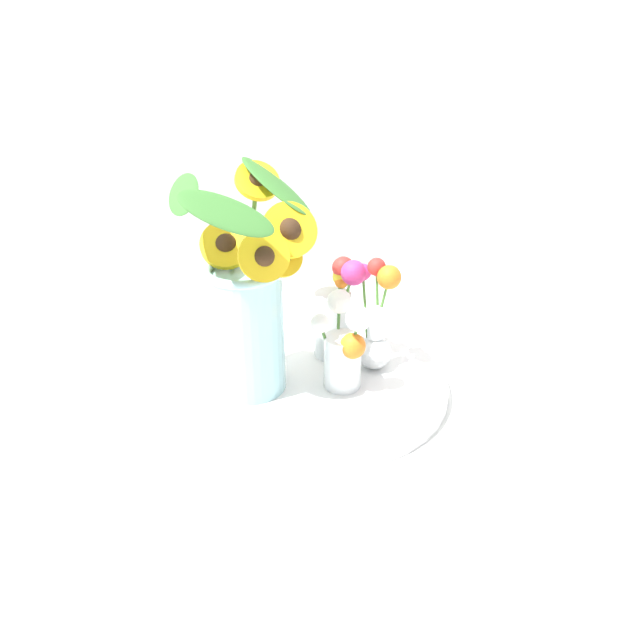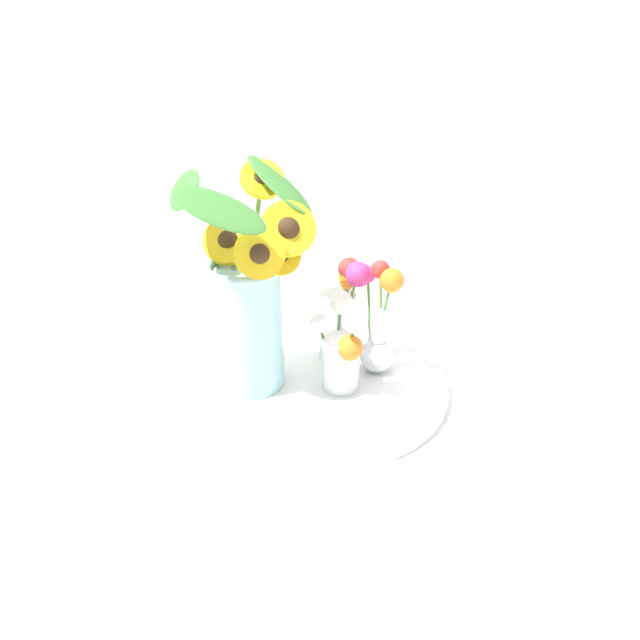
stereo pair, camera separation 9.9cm
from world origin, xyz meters
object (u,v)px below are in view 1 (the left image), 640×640
object	(u,v)px
serving_tray	(320,384)
vase_small_back	(336,310)
mason_jar_sunflowers	(248,309)
vase_small_center	(344,346)
vase_bulb_right	(376,324)

from	to	relation	value
serving_tray	vase_small_back	distance (m)	0.13
mason_jar_sunflowers	vase_small_back	distance (m)	0.18
mason_jar_sunflowers	vase_small_center	xyz separation A→B (m)	(0.14, -0.04, -0.07)
serving_tray	vase_small_center	bearing A→B (deg)	-42.77
serving_tray	mason_jar_sunflowers	bearing A→B (deg)	177.05
vase_bulb_right	serving_tray	bearing A→B (deg)	-170.51
vase_small_center	vase_bulb_right	bearing A→B (deg)	34.05
serving_tray	vase_bulb_right	distance (m)	0.14
serving_tray	vase_small_back	size ratio (longest dim) A/B	2.32
mason_jar_sunflowers	serving_tray	bearing A→B (deg)	-2.95
mason_jar_sunflowers	vase_small_back	world-z (taller)	mason_jar_sunflowers
vase_small_center	vase_bulb_right	distance (m)	0.08
vase_small_back	mason_jar_sunflowers	bearing A→B (deg)	-157.26
serving_tray	vase_small_back	bearing A→B (deg)	57.23
serving_tray	vase_small_back	xyz separation A→B (m)	(0.05, 0.07, 0.10)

